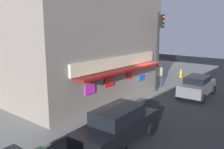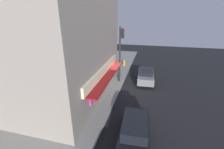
{
  "view_description": "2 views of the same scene",
  "coord_description": "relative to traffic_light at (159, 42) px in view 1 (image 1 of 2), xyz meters",
  "views": [
    {
      "loc": [
        -14.89,
        -8.08,
        5.1
      ],
      "look_at": [
        -2.42,
        1.88,
        1.87
      ],
      "focal_mm": 38.29,
      "sensor_mm": 36.0,
      "label": 1
    },
    {
      "loc": [
        -14.13,
        -2.61,
        7.15
      ],
      "look_at": [
        -0.83,
        0.79,
        1.78
      ],
      "focal_mm": 24.23,
      "sensor_mm": 36.0,
      "label": 2
    }
  ],
  "objects": [
    {
      "name": "trash_can",
      "position": [
        -0.98,
        1.31,
        -3.42
      ],
      "size": [
        0.46,
        0.46,
        0.76
      ],
      "primitive_type": "cylinder",
      "color": "#2D2D2D",
      "rests_on": "sidewalk"
    },
    {
      "name": "traffic_light",
      "position": [
        0.0,
        0.0,
        0.0
      ],
      "size": [
        0.32,
        0.58,
        5.99
      ],
      "color": "black",
      "rests_on": "sidewalk"
    },
    {
      "name": "fire_hydrant",
      "position": [
        5.94,
        0.59,
        -3.41
      ],
      "size": [
        0.49,
        0.25,
        0.81
      ],
      "color": "gold",
      "rests_on": "sidewalk"
    },
    {
      "name": "sidewalk",
      "position": [
        -1.42,
        4.68,
        -3.87
      ],
      "size": [
        34.24,
        10.19,
        0.14
      ],
      "primitive_type": "cube",
      "color": "gray",
      "rests_on": "ground_plane"
    },
    {
      "name": "pedestrian",
      "position": [
        1.33,
        0.52,
        -2.76
      ],
      "size": [
        0.55,
        0.62,
        1.88
      ],
      "color": "navy",
      "rests_on": "sidewalk"
    },
    {
      "name": "potted_plant_by_doorway",
      "position": [
        -4.24,
        1.52,
        -3.31
      ],
      "size": [
        0.56,
        0.56,
        0.9
      ],
      "color": "gray",
      "rests_on": "sidewalk"
    },
    {
      "name": "parked_car_black",
      "position": [
        -8.48,
        -2.57,
        -3.09
      ],
      "size": [
        4.64,
        2.09,
        1.65
      ],
      "color": "black",
      "rests_on": "ground_plane"
    },
    {
      "name": "ground_plane",
      "position": [
        -1.42,
        -0.42,
        -3.94
      ],
      "size": [
        51.36,
        51.36,
        0.0
      ],
      "primitive_type": "plane",
      "color": "black"
    },
    {
      "name": "parked_car_grey",
      "position": [
        0.87,
        -2.78,
        -3.14
      ],
      "size": [
        4.09,
        2.1,
        1.52
      ],
      "color": "slate",
      "rests_on": "ground_plane"
    },
    {
      "name": "corner_building",
      "position": [
        -4.15,
        4.84,
        0.57
      ],
      "size": [
        11.09,
        9.2,
        8.75
      ],
      "color": "gray",
      "rests_on": "sidewalk"
    },
    {
      "name": "potted_plant_by_window",
      "position": [
        -2.88,
        2.42,
        -3.28
      ],
      "size": [
        0.66,
        0.66,
        0.95
      ],
      "color": "brown",
      "rests_on": "sidewalk"
    }
  ]
}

